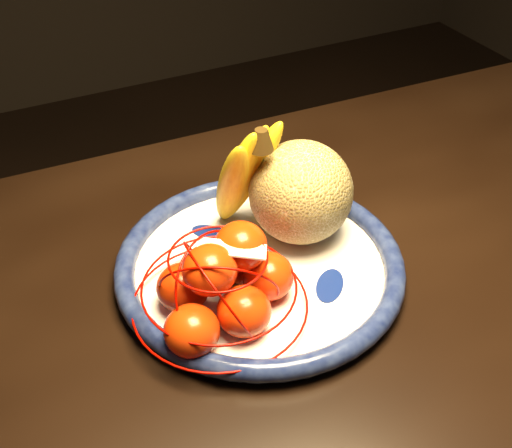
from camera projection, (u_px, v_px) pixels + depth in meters
name	position (u px, v px, depth m)	size (l,w,h in m)	color
dining_table	(425.00, 336.00, 0.80)	(1.53, 0.94, 0.75)	black
fruit_bowl	(260.00, 265.00, 0.77)	(0.35, 0.35, 0.03)	white
cantaloupe	(301.00, 192.00, 0.77)	(0.13, 0.13, 0.13)	olive
banana_bunch	(241.00, 172.00, 0.77)	(0.10, 0.11, 0.17)	yellow
mandarin_bag	(223.00, 284.00, 0.69)	(0.23, 0.23, 0.12)	#FF2C00
price_tag	(232.00, 249.00, 0.66)	(0.07, 0.03, 0.00)	white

